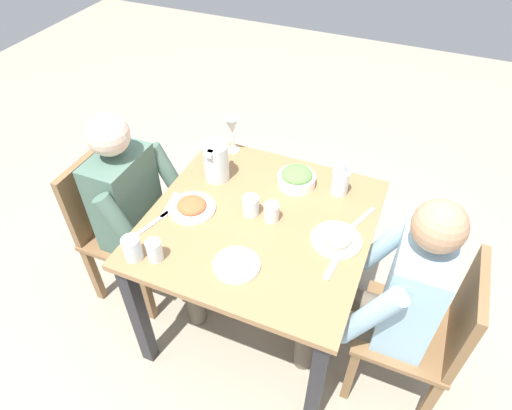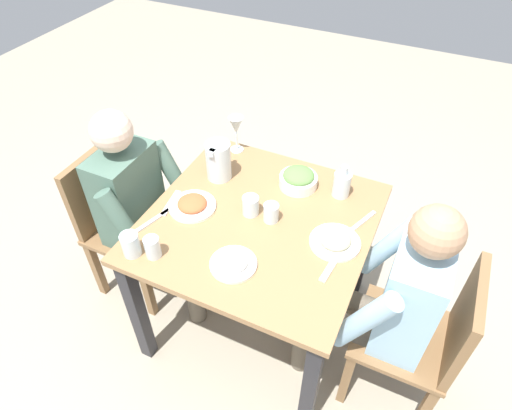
{
  "view_description": "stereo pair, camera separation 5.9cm",
  "coord_description": "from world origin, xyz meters",
  "px_view_note": "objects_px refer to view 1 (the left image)",
  "views": [
    {
      "loc": [
        -1.28,
        -0.52,
        2.13
      ],
      "look_at": [
        0.04,
        0.03,
        0.8
      ],
      "focal_mm": 31.12,
      "sensor_mm": 36.0,
      "label": 1
    },
    {
      "loc": [
        -1.25,
        -0.57,
        2.13
      ],
      "look_at": [
        0.04,
        0.03,
        0.8
      ],
      "focal_mm": 31.12,
      "sensor_mm": 36.0,
      "label": 2
    }
  ],
  "objects_px": {
    "dining_table": "(260,238)",
    "diner_far": "(143,212)",
    "plate_yoghurt": "(236,263)",
    "water_glass_near_right": "(251,206)",
    "water_pitcher": "(216,162)",
    "water_glass_by_pitcher": "(154,251)",
    "water_glass_center": "(271,212)",
    "wine_glass": "(232,127)",
    "diner_near": "(387,294)",
    "chair_far": "(115,222)",
    "plate_beans": "(336,238)",
    "plate_rice_curry": "(192,206)",
    "water_glass_far_left": "(132,248)",
    "chair_near": "(429,330)",
    "oil_carafe": "(340,183)",
    "salad_bowl": "(297,178)"
  },
  "relations": [
    {
      "from": "water_pitcher",
      "to": "water_glass_far_left",
      "type": "relative_size",
      "value": 1.84
    },
    {
      "from": "plate_rice_curry",
      "to": "wine_glass",
      "type": "bearing_deg",
      "value": 2.22
    },
    {
      "from": "oil_carafe",
      "to": "diner_far",
      "type": "bearing_deg",
      "value": 112.71
    },
    {
      "from": "water_glass_far_left",
      "to": "oil_carafe",
      "type": "bearing_deg",
      "value": -42.89
    },
    {
      "from": "plate_yoghurt",
      "to": "water_glass_near_right",
      "type": "distance_m",
      "value": 0.31
    },
    {
      "from": "plate_rice_curry",
      "to": "water_glass_far_left",
      "type": "relative_size",
      "value": 2.07
    },
    {
      "from": "water_pitcher",
      "to": "wine_glass",
      "type": "distance_m",
      "value": 0.24
    },
    {
      "from": "water_pitcher",
      "to": "water_glass_near_right",
      "type": "xyz_separation_m",
      "value": [
        -0.17,
        -0.25,
        -0.05
      ]
    },
    {
      "from": "diner_near",
      "to": "water_glass_by_pitcher",
      "type": "distance_m",
      "value": 0.96
    },
    {
      "from": "dining_table",
      "to": "diner_far",
      "type": "distance_m",
      "value": 0.6
    },
    {
      "from": "chair_far",
      "to": "plate_yoghurt",
      "type": "bearing_deg",
      "value": -105.47
    },
    {
      "from": "plate_beans",
      "to": "salad_bowl",
      "type": "bearing_deg",
      "value": 44.12
    },
    {
      "from": "chair_far",
      "to": "salad_bowl",
      "type": "relative_size",
      "value": 4.77
    },
    {
      "from": "chair_far",
      "to": "water_glass_center",
      "type": "bearing_deg",
      "value": -85.08
    },
    {
      "from": "chair_near",
      "to": "wine_glass",
      "type": "height_order",
      "value": "wine_glass"
    },
    {
      "from": "plate_beans",
      "to": "plate_rice_curry",
      "type": "xyz_separation_m",
      "value": [
        -0.06,
        0.65,
        -0.0
      ]
    },
    {
      "from": "dining_table",
      "to": "water_pitcher",
      "type": "relative_size",
      "value": 5.06
    },
    {
      "from": "salad_bowl",
      "to": "plate_beans",
      "type": "bearing_deg",
      "value": -135.88
    },
    {
      "from": "diner_far",
      "to": "wine_glass",
      "type": "height_order",
      "value": "diner_far"
    },
    {
      "from": "oil_carafe",
      "to": "salad_bowl",
      "type": "bearing_deg",
      "value": 96.96
    },
    {
      "from": "water_glass_by_pitcher",
      "to": "plate_beans",
      "type": "bearing_deg",
      "value": -59.92
    },
    {
      "from": "oil_carafe",
      "to": "diner_near",
      "type": "bearing_deg",
      "value": -139.67
    },
    {
      "from": "plate_yoghurt",
      "to": "water_glass_center",
      "type": "xyz_separation_m",
      "value": [
        0.3,
        -0.03,
        0.03
      ]
    },
    {
      "from": "water_pitcher",
      "to": "oil_carafe",
      "type": "bearing_deg",
      "value": -78.07
    },
    {
      "from": "chair_far",
      "to": "water_glass_by_pitcher",
      "type": "relative_size",
      "value": 9.03
    },
    {
      "from": "plate_rice_curry",
      "to": "water_glass_far_left",
      "type": "distance_m",
      "value": 0.35
    },
    {
      "from": "diner_far",
      "to": "water_glass_center",
      "type": "xyz_separation_m",
      "value": [
        0.07,
        -0.64,
        0.18
      ]
    },
    {
      "from": "oil_carafe",
      "to": "plate_yoghurt",
      "type": "bearing_deg",
      "value": 156.48
    },
    {
      "from": "water_pitcher",
      "to": "water_glass_far_left",
      "type": "bearing_deg",
      "value": 171.97
    },
    {
      "from": "diner_near",
      "to": "water_pitcher",
      "type": "height_order",
      "value": "diner_near"
    },
    {
      "from": "diner_far",
      "to": "water_glass_near_right",
      "type": "xyz_separation_m",
      "value": [
        0.07,
        -0.54,
        0.18
      ]
    },
    {
      "from": "chair_near",
      "to": "water_glass_near_right",
      "type": "relative_size",
      "value": 9.45
    },
    {
      "from": "plate_yoghurt",
      "to": "water_pitcher",
      "type": "bearing_deg",
      "value": 34.1
    },
    {
      "from": "water_glass_by_pitcher",
      "to": "water_glass_center",
      "type": "height_order",
      "value": "water_glass_by_pitcher"
    },
    {
      "from": "chair_near",
      "to": "wine_glass",
      "type": "distance_m",
      "value": 1.3
    },
    {
      "from": "water_glass_by_pitcher",
      "to": "diner_far",
      "type": "bearing_deg",
      "value": 43.32
    },
    {
      "from": "chair_far",
      "to": "plate_beans",
      "type": "distance_m",
      "value": 1.18
    },
    {
      "from": "diner_near",
      "to": "wine_glass",
      "type": "relative_size",
      "value": 5.87
    },
    {
      "from": "water_pitcher",
      "to": "wine_glass",
      "type": "bearing_deg",
      "value": 5.69
    },
    {
      "from": "chair_near",
      "to": "plate_rice_curry",
      "type": "height_order",
      "value": "chair_near"
    },
    {
      "from": "wine_glass",
      "to": "plate_yoghurt",
      "type": "bearing_deg",
      "value": -154.07
    },
    {
      "from": "diner_near",
      "to": "water_pitcher",
      "type": "distance_m",
      "value": 0.96
    },
    {
      "from": "chair_near",
      "to": "dining_table",
      "type": "bearing_deg",
      "value": 84.92
    },
    {
      "from": "oil_carafe",
      "to": "wine_glass",
      "type": "bearing_deg",
      "value": 79.57
    },
    {
      "from": "chair_far",
      "to": "diner_far",
      "type": "xyz_separation_m",
      "value": [
        -0.0,
        -0.2,
        0.15
      ]
    },
    {
      "from": "diner_far",
      "to": "water_glass_by_pitcher",
      "type": "distance_m",
      "value": 0.47
    },
    {
      "from": "diner_far",
      "to": "oil_carafe",
      "type": "relative_size",
      "value": 7.0
    },
    {
      "from": "dining_table",
      "to": "water_glass_near_right",
      "type": "height_order",
      "value": "water_glass_near_right"
    },
    {
      "from": "plate_beans",
      "to": "water_glass_far_left",
      "type": "height_order",
      "value": "water_glass_far_left"
    },
    {
      "from": "water_glass_near_right",
      "to": "oil_carafe",
      "type": "bearing_deg",
      "value": -48.14
    }
  ]
}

